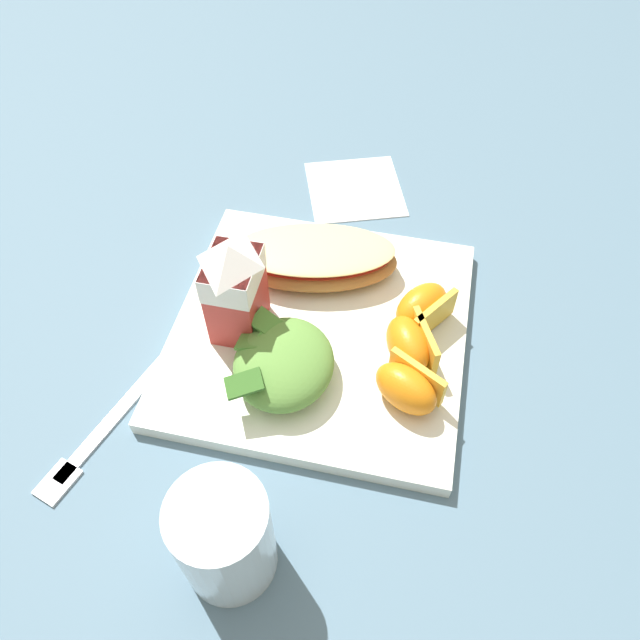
{
  "coord_description": "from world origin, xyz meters",
  "views": [
    {
      "loc": [
        -0.35,
        -0.08,
        0.5
      ],
      "look_at": [
        0.0,
        0.0,
        0.03
      ],
      "focal_mm": 34.58,
      "sensor_mm": 36.0,
      "label": 1
    }
  ],
  "objects_px": {
    "milk_carton": "(234,285)",
    "orange_wedge_rear": "(423,307)",
    "orange_wedge_middle": "(410,344)",
    "paper_napkin": "(355,188)",
    "white_plate": "(320,331)",
    "cheesy_pizza_bread": "(314,259)",
    "metal_fork": "(105,426)",
    "orange_wedge_front": "(407,387)",
    "green_salad_pile": "(283,363)",
    "drinking_clear_cup": "(224,538)"
  },
  "relations": [
    {
      "from": "cheesy_pizza_bread",
      "to": "orange_wedge_rear",
      "type": "distance_m",
      "value": 0.12
    },
    {
      "from": "milk_carton",
      "to": "orange_wedge_rear",
      "type": "distance_m",
      "value": 0.18
    },
    {
      "from": "orange_wedge_front",
      "to": "paper_napkin",
      "type": "xyz_separation_m",
      "value": [
        0.29,
        0.1,
        -0.03
      ]
    },
    {
      "from": "cheesy_pizza_bread",
      "to": "milk_carton",
      "type": "relative_size",
      "value": 1.66
    },
    {
      "from": "milk_carton",
      "to": "orange_wedge_rear",
      "type": "bearing_deg",
      "value": -75.67
    },
    {
      "from": "drinking_clear_cup",
      "to": "cheesy_pizza_bread",
      "type": "bearing_deg",
      "value": 0.01
    },
    {
      "from": "metal_fork",
      "to": "orange_wedge_middle",
      "type": "bearing_deg",
      "value": -64.08
    },
    {
      "from": "green_salad_pile",
      "to": "paper_napkin",
      "type": "bearing_deg",
      "value": -2.98
    },
    {
      "from": "orange_wedge_middle",
      "to": "milk_carton",
      "type": "bearing_deg",
      "value": 89.23
    },
    {
      "from": "drinking_clear_cup",
      "to": "orange_wedge_rear",
      "type": "bearing_deg",
      "value": -24.43
    },
    {
      "from": "orange_wedge_middle",
      "to": "orange_wedge_rear",
      "type": "height_order",
      "value": "same"
    },
    {
      "from": "green_salad_pile",
      "to": "paper_napkin",
      "type": "height_order",
      "value": "green_salad_pile"
    },
    {
      "from": "cheesy_pizza_bread",
      "to": "paper_napkin",
      "type": "distance_m",
      "value": 0.16
    },
    {
      "from": "orange_wedge_middle",
      "to": "orange_wedge_rear",
      "type": "relative_size",
      "value": 1.0
    },
    {
      "from": "green_salad_pile",
      "to": "paper_napkin",
      "type": "relative_size",
      "value": 0.95
    },
    {
      "from": "orange_wedge_middle",
      "to": "drinking_clear_cup",
      "type": "height_order",
      "value": "drinking_clear_cup"
    },
    {
      "from": "white_plate",
      "to": "cheesy_pizza_bread",
      "type": "distance_m",
      "value": 0.08
    },
    {
      "from": "paper_napkin",
      "to": "metal_fork",
      "type": "distance_m",
      "value": 0.4
    },
    {
      "from": "green_salad_pile",
      "to": "milk_carton",
      "type": "relative_size",
      "value": 0.95
    },
    {
      "from": "white_plate",
      "to": "cheesy_pizza_bread",
      "type": "relative_size",
      "value": 1.53
    },
    {
      "from": "orange_wedge_middle",
      "to": "paper_napkin",
      "type": "relative_size",
      "value": 0.63
    },
    {
      "from": "milk_carton",
      "to": "paper_napkin",
      "type": "distance_m",
      "value": 0.26
    },
    {
      "from": "drinking_clear_cup",
      "to": "orange_wedge_front",
      "type": "bearing_deg",
      "value": -34.64
    },
    {
      "from": "white_plate",
      "to": "orange_wedge_rear",
      "type": "bearing_deg",
      "value": -73.16
    },
    {
      "from": "orange_wedge_middle",
      "to": "metal_fork",
      "type": "height_order",
      "value": "orange_wedge_middle"
    },
    {
      "from": "paper_napkin",
      "to": "metal_fork",
      "type": "relative_size",
      "value": 0.6
    },
    {
      "from": "orange_wedge_middle",
      "to": "paper_napkin",
      "type": "height_order",
      "value": "orange_wedge_middle"
    },
    {
      "from": "paper_napkin",
      "to": "metal_fork",
      "type": "bearing_deg",
      "value": 156.21
    },
    {
      "from": "paper_napkin",
      "to": "cheesy_pizza_bread",
      "type": "bearing_deg",
      "value": 174.21
    },
    {
      "from": "cheesy_pizza_bread",
      "to": "green_salad_pile",
      "type": "bearing_deg",
      "value": -179.68
    },
    {
      "from": "cheesy_pizza_bread",
      "to": "green_salad_pile",
      "type": "height_order",
      "value": "green_salad_pile"
    },
    {
      "from": "orange_wedge_front",
      "to": "metal_fork",
      "type": "distance_m",
      "value": 0.27
    },
    {
      "from": "green_salad_pile",
      "to": "orange_wedge_rear",
      "type": "height_order",
      "value": "green_salad_pile"
    },
    {
      "from": "orange_wedge_middle",
      "to": "drinking_clear_cup",
      "type": "relative_size",
      "value": 0.68
    },
    {
      "from": "white_plate",
      "to": "green_salad_pile",
      "type": "distance_m",
      "value": 0.07
    },
    {
      "from": "cheesy_pizza_bread",
      "to": "metal_fork",
      "type": "xyz_separation_m",
      "value": [
        -0.21,
        0.14,
        -0.03
      ]
    },
    {
      "from": "orange_wedge_middle",
      "to": "paper_napkin",
      "type": "distance_m",
      "value": 0.26
    },
    {
      "from": "cheesy_pizza_bread",
      "to": "orange_wedge_middle",
      "type": "xyz_separation_m",
      "value": [
        -0.09,
        -0.11,
        0.0
      ]
    },
    {
      "from": "white_plate",
      "to": "paper_napkin",
      "type": "xyz_separation_m",
      "value": [
        0.22,
        0.01,
        -0.01
      ]
    },
    {
      "from": "green_salad_pile",
      "to": "orange_wedge_front",
      "type": "relative_size",
      "value": 1.49
    },
    {
      "from": "orange_wedge_rear",
      "to": "green_salad_pile",
      "type": "bearing_deg",
      "value": 128.22
    },
    {
      "from": "paper_napkin",
      "to": "green_salad_pile",
      "type": "bearing_deg",
      "value": 177.02
    },
    {
      "from": "white_plate",
      "to": "orange_wedge_front",
      "type": "distance_m",
      "value": 0.11
    },
    {
      "from": "green_salad_pile",
      "to": "white_plate",
      "type": "bearing_deg",
      "value": -18.18
    },
    {
      "from": "green_salad_pile",
      "to": "metal_fork",
      "type": "xyz_separation_m",
      "value": [
        -0.08,
        0.15,
        -0.03
      ]
    },
    {
      "from": "orange_wedge_front",
      "to": "orange_wedge_rear",
      "type": "distance_m",
      "value": 0.09
    },
    {
      "from": "white_plate",
      "to": "milk_carton",
      "type": "xyz_separation_m",
      "value": [
        -0.01,
        0.08,
        0.07
      ]
    },
    {
      "from": "paper_napkin",
      "to": "drinking_clear_cup",
      "type": "xyz_separation_m",
      "value": [
        -0.45,
        0.02,
        0.05
      ]
    },
    {
      "from": "cheesy_pizza_bread",
      "to": "metal_fork",
      "type": "height_order",
      "value": "cheesy_pizza_bread"
    },
    {
      "from": "green_salad_pile",
      "to": "paper_napkin",
      "type": "xyz_separation_m",
      "value": [
        0.28,
        -0.01,
        -0.03
      ]
    }
  ]
}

